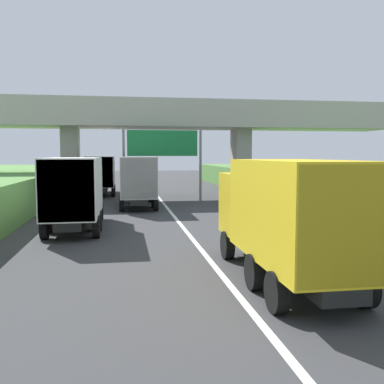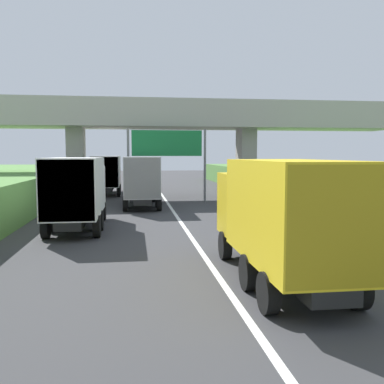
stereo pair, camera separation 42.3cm
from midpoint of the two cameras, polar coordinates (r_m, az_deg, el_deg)
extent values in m
cube|color=white|center=(28.08, -3.62, -2.31)|extent=(0.20, 103.50, 0.01)
cube|color=#ADA89E|center=(35.87, -4.90, 9.40)|extent=(40.00, 4.80, 1.10)
cube|color=#ADA89E|center=(33.77, -4.63, 11.55)|extent=(40.00, 0.36, 1.10)
cube|color=#ADA89E|center=(38.17, -5.16, 10.79)|extent=(40.00, 0.36, 1.10)
cube|color=#9F9A91|center=(35.95, -16.23, 3.72)|extent=(1.30, 2.20, 5.78)
cube|color=#9F9A91|center=(36.97, 6.20, 3.92)|extent=(1.30, 2.20, 5.78)
cylinder|color=slate|center=(31.65, -9.48, 3.43)|extent=(0.18, 0.18, 5.48)
cylinder|color=slate|center=(32.12, 0.76, 3.52)|extent=(0.18, 0.18, 5.48)
cube|color=#167238|center=(31.75, -4.34, 6.54)|extent=(5.20, 0.12, 1.90)
cube|color=white|center=(31.74, -4.34, 6.54)|extent=(4.89, 0.01, 1.67)
cube|color=black|center=(39.27, -12.27, 0.64)|extent=(1.10, 7.30, 0.36)
cube|color=#B2B5B7|center=(41.80, -12.10, 2.59)|extent=(2.10, 2.10, 2.10)
cube|color=#2D3842|center=(42.80, -12.04, 3.05)|extent=(1.89, 0.06, 0.90)
cube|color=#B7B7B2|center=(38.14, -12.40, 2.74)|extent=(2.30, 5.20, 2.60)
cube|color=gray|center=(35.57, -12.64, 2.58)|extent=(2.21, 0.04, 2.50)
cylinder|color=black|center=(41.94, -13.39, 0.64)|extent=(0.30, 0.96, 0.96)
cylinder|color=black|center=(41.84, -10.74, 0.68)|extent=(0.30, 0.96, 0.96)
cylinder|color=black|center=(36.90, -14.14, 0.05)|extent=(0.30, 0.96, 0.96)
cylinder|color=black|center=(36.77, -10.81, 0.09)|extent=(0.30, 0.96, 0.96)
cylinder|color=black|center=(38.58, -13.92, 0.26)|extent=(0.30, 0.96, 0.96)
cylinder|color=black|center=(38.46, -10.74, 0.31)|extent=(0.30, 0.96, 0.96)
cube|color=black|center=(12.58, 11.00, -8.50)|extent=(1.10, 7.30, 0.36)
cube|color=gold|center=(14.80, 7.63, -1.59)|extent=(2.10, 2.10, 2.10)
cube|color=#2D3842|center=(15.74, 6.58, -0.08)|extent=(1.89, 0.06, 0.90)
cube|color=gold|center=(11.35, 12.94, -2.40)|extent=(2.30, 5.20, 2.60)
cube|color=#A88D16|center=(9.03, 19.08, -4.44)|extent=(2.21, 0.04, 2.50)
cylinder|color=black|center=(14.78, 3.93, -7.10)|extent=(0.30, 0.96, 0.96)
cylinder|color=black|center=(15.33, 11.07, -6.75)|extent=(0.30, 0.96, 0.96)
cylinder|color=black|center=(10.03, 10.06, -13.07)|extent=(0.30, 0.96, 0.96)
cylinder|color=black|center=(10.90, 20.99, -11.86)|extent=(0.30, 0.96, 0.96)
cylinder|color=black|center=(11.57, 7.28, -10.57)|extent=(0.30, 0.96, 0.96)
cylinder|color=black|center=(12.33, 17.01, -9.77)|extent=(0.30, 0.96, 0.96)
cube|color=black|center=(21.42, -15.69, -3.00)|extent=(1.10, 7.30, 0.36)
cube|color=silver|center=(23.87, -15.05, 0.79)|extent=(2.10, 2.10, 2.10)
cube|color=#2D3842|center=(24.86, -14.82, 1.65)|extent=(1.89, 0.06, 0.90)
cube|color=silver|center=(20.23, -16.13, 0.74)|extent=(2.30, 5.20, 2.60)
cube|color=#A8A8A6|center=(17.68, -17.16, 0.12)|extent=(2.21, 0.04, 2.50)
cylinder|color=black|center=(24.13, -17.26, -2.59)|extent=(0.30, 0.96, 0.96)
cylinder|color=black|center=(23.93, -12.66, -2.55)|extent=(0.30, 0.96, 0.96)
cylinder|color=black|center=(19.19, -19.72, -4.58)|extent=(0.30, 0.96, 0.96)
cylinder|color=black|center=(18.91, -13.31, -4.56)|extent=(0.30, 0.96, 0.96)
cylinder|color=black|center=(20.83, -18.86, -3.81)|extent=(0.30, 0.96, 0.96)
cylinder|color=black|center=(20.57, -12.97, -3.78)|extent=(0.30, 0.96, 0.96)
cube|color=black|center=(29.68, -7.70, -0.67)|extent=(1.10, 7.30, 0.36)
cube|color=black|center=(32.18, -7.84, 1.96)|extent=(2.10, 2.10, 2.10)
cube|color=#2D3842|center=(33.19, -7.89, 2.57)|extent=(1.89, 0.06, 0.90)
cube|color=#B7B7B2|center=(28.53, -7.69, 2.08)|extent=(2.30, 5.20, 2.60)
cube|color=gray|center=(25.95, -7.55, 1.79)|extent=(2.21, 0.04, 2.50)
cylinder|color=black|center=(32.28, -9.53, -0.56)|extent=(0.30, 0.96, 0.96)
cylinder|color=black|center=(32.32, -6.09, -0.51)|extent=(0.30, 0.96, 0.96)
cylinder|color=black|center=(27.23, -9.83, -1.59)|extent=(0.30, 0.96, 0.96)
cylinder|color=black|center=(27.28, -5.33, -1.53)|extent=(0.30, 0.96, 0.96)
cylinder|color=black|center=(28.91, -9.78, -1.21)|extent=(0.30, 0.96, 0.96)
cylinder|color=black|center=(28.96, -5.55, -1.15)|extent=(0.30, 0.96, 0.96)
cube|color=red|center=(45.71, -7.80, 1.36)|extent=(1.76, 4.10, 0.76)
cube|color=red|center=(45.53, -7.81, 2.23)|extent=(1.56, 1.90, 0.64)
cube|color=#2D3842|center=(44.61, -7.78, 2.17)|extent=(1.44, 0.06, 0.54)
cylinder|color=black|center=(47.00, -8.83, 0.98)|extent=(0.22, 0.64, 0.64)
cylinder|color=black|center=(47.03, -6.83, 1.01)|extent=(0.22, 0.64, 0.64)
cylinder|color=black|center=(44.46, -8.82, 0.76)|extent=(0.22, 0.64, 0.64)
cylinder|color=black|center=(44.50, -6.70, 0.78)|extent=(0.22, 0.64, 0.64)
cylinder|color=orange|center=(18.08, 21.54, -5.31)|extent=(0.56, 0.56, 0.90)
cylinder|color=white|center=(18.06, 21.55, -5.08)|extent=(0.57, 0.57, 0.12)
camera|label=1|loc=(0.21, -90.67, -0.06)|focal=39.89mm
camera|label=2|loc=(0.21, 89.33, 0.06)|focal=39.89mm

